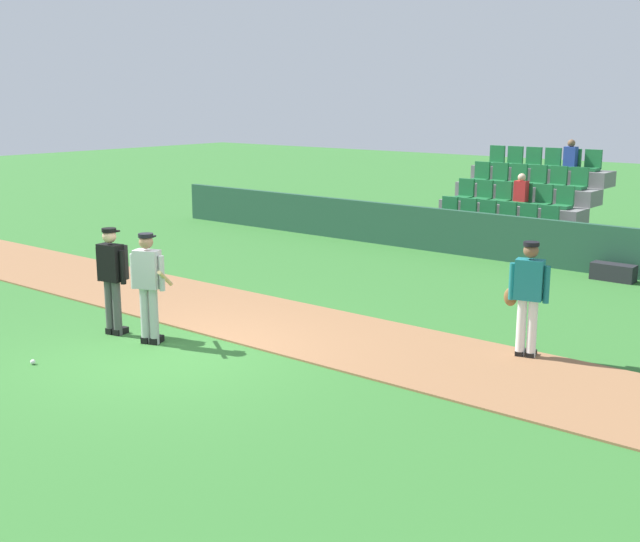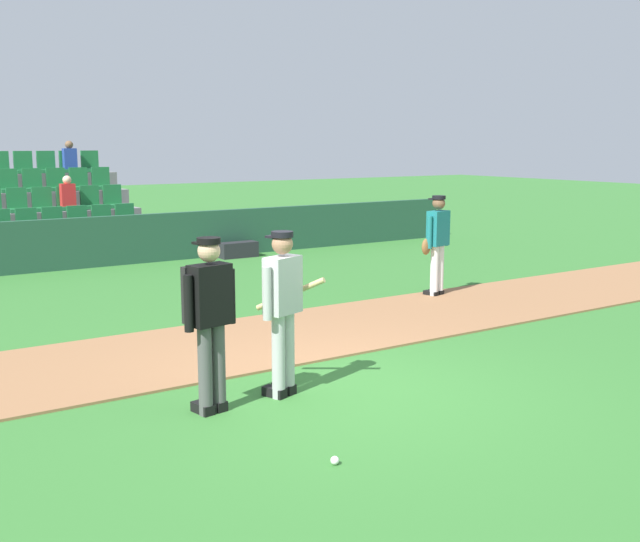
# 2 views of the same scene
# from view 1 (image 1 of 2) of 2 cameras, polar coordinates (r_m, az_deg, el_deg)

# --- Properties ---
(ground_plane) EXTENTS (80.00, 80.00, 0.00)m
(ground_plane) POSITION_cam_1_polar(r_m,az_deg,el_deg) (12.47, -10.95, -5.77)
(ground_plane) COLOR #33702D
(infield_dirt_path) EXTENTS (28.00, 2.55, 0.03)m
(infield_dirt_path) POSITION_cam_1_polar(r_m,az_deg,el_deg) (13.98, -3.71, -3.52)
(infield_dirt_path) COLOR #936642
(infield_dirt_path) RESTS_ON ground
(dugout_fence) EXTENTS (20.00, 0.16, 1.09)m
(dugout_fence) POSITION_cam_1_polar(r_m,az_deg,el_deg) (19.77, 10.93, 2.55)
(dugout_fence) COLOR #234C38
(dugout_fence) RESTS_ON ground
(stadium_bleachers) EXTENTS (3.90, 3.80, 2.70)m
(stadium_bleachers) POSITION_cam_1_polar(r_m,az_deg,el_deg) (21.78, 13.86, 3.80)
(stadium_bleachers) COLOR slate
(stadium_bleachers) RESTS_ON ground
(batter_grey_jersey) EXTENTS (0.75, 0.69, 1.76)m
(batter_grey_jersey) POSITION_cam_1_polar(r_m,az_deg,el_deg) (12.77, -12.05, -0.88)
(batter_grey_jersey) COLOR #B2B2B2
(batter_grey_jersey) RESTS_ON ground
(umpire_home_plate) EXTENTS (0.58, 0.36, 1.76)m
(umpire_home_plate) POSITION_cam_1_polar(r_m,az_deg,el_deg) (13.40, -14.50, -0.24)
(umpire_home_plate) COLOR #4C4C4C
(umpire_home_plate) RESTS_ON ground
(runner_teal_jersey) EXTENTS (0.67, 0.37, 1.76)m
(runner_teal_jersey) POSITION_cam_1_polar(r_m,az_deg,el_deg) (12.18, 14.49, -1.67)
(runner_teal_jersey) COLOR white
(runner_teal_jersey) RESTS_ON ground
(baseball) EXTENTS (0.07, 0.07, 0.07)m
(baseball) POSITION_cam_1_polar(r_m,az_deg,el_deg) (12.48, -19.68, -6.09)
(baseball) COLOR white
(baseball) RESTS_ON ground
(equipment_bag) EXTENTS (0.90, 0.36, 0.36)m
(equipment_bag) POSITION_cam_1_polar(r_m,az_deg,el_deg) (18.06, 20.06, -0.08)
(equipment_bag) COLOR #232328
(equipment_bag) RESTS_ON ground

